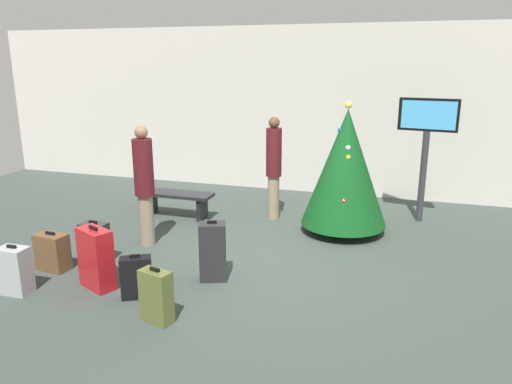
{
  "coord_description": "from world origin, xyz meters",
  "views": [
    {
      "loc": [
        1.89,
        -6.36,
        2.84
      ],
      "look_at": [
        -0.26,
        0.49,
        0.9
      ],
      "focal_mm": 33.93,
      "sensor_mm": 36.0,
      "label": 1
    }
  ],
  "objects_px": {
    "suitcase_1": "(52,252)",
    "flight_info_kiosk": "(427,135)",
    "suitcase_0": "(95,243)",
    "waiting_bench": "(176,199)",
    "suitcase_2": "(156,296)",
    "traveller_1": "(274,165)",
    "suitcase_6": "(15,271)",
    "suitcase_3": "(136,277)",
    "suitcase_5": "(96,259)",
    "traveller_0": "(144,183)",
    "holiday_tree": "(345,168)",
    "suitcase_4": "(213,252)"
  },
  "relations": [
    {
      "from": "suitcase_0",
      "to": "suitcase_6",
      "type": "xyz_separation_m",
      "value": [
        -0.39,
        -1.12,
        0.0
      ]
    },
    {
      "from": "traveller_1",
      "to": "suitcase_6",
      "type": "bearing_deg",
      "value": -120.57
    },
    {
      "from": "suitcase_1",
      "to": "suitcase_4",
      "type": "bearing_deg",
      "value": 9.45
    },
    {
      "from": "traveller_0",
      "to": "suitcase_6",
      "type": "xyz_separation_m",
      "value": [
        -0.73,
        -2.0,
        -0.72
      ]
    },
    {
      "from": "suitcase_2",
      "to": "traveller_1",
      "type": "bearing_deg",
      "value": 86.33
    },
    {
      "from": "flight_info_kiosk",
      "to": "suitcase_1",
      "type": "bearing_deg",
      "value": -142.18
    },
    {
      "from": "suitcase_0",
      "to": "suitcase_4",
      "type": "bearing_deg",
      "value": -0.22
    },
    {
      "from": "traveller_0",
      "to": "suitcase_3",
      "type": "bearing_deg",
      "value": -64.42
    },
    {
      "from": "flight_info_kiosk",
      "to": "suitcase_3",
      "type": "relative_size",
      "value": 3.92
    },
    {
      "from": "suitcase_2",
      "to": "suitcase_3",
      "type": "bearing_deg",
      "value": 139.45
    },
    {
      "from": "flight_info_kiosk",
      "to": "waiting_bench",
      "type": "distance_m",
      "value": 4.69
    },
    {
      "from": "suitcase_0",
      "to": "suitcase_5",
      "type": "height_order",
      "value": "suitcase_5"
    },
    {
      "from": "flight_info_kiosk",
      "to": "waiting_bench",
      "type": "bearing_deg",
      "value": -165.15
    },
    {
      "from": "waiting_bench",
      "to": "suitcase_5",
      "type": "xyz_separation_m",
      "value": [
        0.36,
        -2.98,
        0.04
      ]
    },
    {
      "from": "suitcase_3",
      "to": "traveller_1",
      "type": "bearing_deg",
      "value": 77.54
    },
    {
      "from": "suitcase_2",
      "to": "suitcase_3",
      "type": "height_order",
      "value": "suitcase_2"
    },
    {
      "from": "waiting_bench",
      "to": "suitcase_1",
      "type": "bearing_deg",
      "value": -102.2
    },
    {
      "from": "traveller_1",
      "to": "suitcase_4",
      "type": "xyz_separation_m",
      "value": [
        -0.07,
        -2.78,
        -0.62
      ]
    },
    {
      "from": "waiting_bench",
      "to": "suitcase_3",
      "type": "xyz_separation_m",
      "value": [
        0.98,
        -3.06,
        -0.09
      ]
    },
    {
      "from": "holiday_tree",
      "to": "suitcase_2",
      "type": "xyz_separation_m",
      "value": [
        -1.59,
        -3.63,
        -0.82
      ]
    },
    {
      "from": "traveller_0",
      "to": "suitcase_1",
      "type": "distance_m",
      "value": 1.67
    },
    {
      "from": "holiday_tree",
      "to": "suitcase_0",
      "type": "height_order",
      "value": "holiday_tree"
    },
    {
      "from": "suitcase_6",
      "to": "suitcase_3",
      "type": "bearing_deg",
      "value": 13.17
    },
    {
      "from": "waiting_bench",
      "to": "suitcase_1",
      "type": "relative_size",
      "value": 2.5
    },
    {
      "from": "waiting_bench",
      "to": "traveller_1",
      "type": "distance_m",
      "value": 1.94
    },
    {
      "from": "holiday_tree",
      "to": "flight_info_kiosk",
      "type": "distance_m",
      "value": 1.7
    },
    {
      "from": "suitcase_1",
      "to": "suitcase_5",
      "type": "relative_size",
      "value": 0.67
    },
    {
      "from": "flight_info_kiosk",
      "to": "suitcase_0",
      "type": "relative_size",
      "value": 3.46
    },
    {
      "from": "traveller_0",
      "to": "suitcase_6",
      "type": "height_order",
      "value": "traveller_0"
    },
    {
      "from": "waiting_bench",
      "to": "traveller_1",
      "type": "height_order",
      "value": "traveller_1"
    },
    {
      "from": "holiday_tree",
      "to": "suitcase_6",
      "type": "xyz_separation_m",
      "value": [
        -3.64,
        -3.54,
        -0.83
      ]
    },
    {
      "from": "suitcase_2",
      "to": "suitcase_6",
      "type": "bearing_deg",
      "value": 177.33
    },
    {
      "from": "suitcase_5",
      "to": "traveller_1",
      "type": "bearing_deg",
      "value": 67.81
    },
    {
      "from": "suitcase_6",
      "to": "suitcase_2",
      "type": "bearing_deg",
      "value": -2.67
    },
    {
      "from": "holiday_tree",
      "to": "traveller_1",
      "type": "xyz_separation_m",
      "value": [
        -1.34,
        0.36,
        -0.11
      ]
    },
    {
      "from": "suitcase_5",
      "to": "suitcase_6",
      "type": "xyz_separation_m",
      "value": [
        -0.89,
        -0.44,
        -0.1
      ]
    },
    {
      "from": "traveller_0",
      "to": "suitcase_3",
      "type": "distance_m",
      "value": 1.97
    },
    {
      "from": "traveller_0",
      "to": "waiting_bench",
      "type": "bearing_deg",
      "value": 97.84
    },
    {
      "from": "suitcase_0",
      "to": "suitcase_2",
      "type": "height_order",
      "value": "suitcase_2"
    },
    {
      "from": "suitcase_2",
      "to": "suitcase_6",
      "type": "height_order",
      "value": "suitcase_2"
    },
    {
      "from": "suitcase_0",
      "to": "holiday_tree",
      "type": "bearing_deg",
      "value": 36.62
    },
    {
      "from": "suitcase_0",
      "to": "suitcase_2",
      "type": "bearing_deg",
      "value": -36.25
    },
    {
      "from": "holiday_tree",
      "to": "suitcase_3",
      "type": "height_order",
      "value": "holiday_tree"
    },
    {
      "from": "flight_info_kiosk",
      "to": "waiting_bench",
      "type": "xyz_separation_m",
      "value": [
        -4.37,
        -1.16,
        -1.24
      ]
    },
    {
      "from": "traveller_1",
      "to": "traveller_0",
      "type": "bearing_deg",
      "value": -129.58
    },
    {
      "from": "suitcase_1",
      "to": "flight_info_kiosk",
      "type": "bearing_deg",
      "value": 37.82
    },
    {
      "from": "traveller_1",
      "to": "suitcase_1",
      "type": "distance_m",
      "value": 4.01
    },
    {
      "from": "flight_info_kiosk",
      "to": "suitcase_5",
      "type": "relative_size",
      "value": 2.66
    },
    {
      "from": "suitcase_0",
      "to": "suitcase_2",
      "type": "xyz_separation_m",
      "value": [
        1.66,
        -1.22,
        0.01
      ]
    },
    {
      "from": "holiday_tree",
      "to": "suitcase_0",
      "type": "xyz_separation_m",
      "value": [
        -3.25,
        -2.42,
        -0.83
      ]
    }
  ]
}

